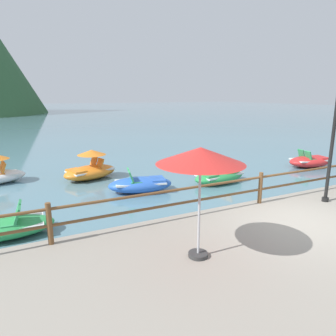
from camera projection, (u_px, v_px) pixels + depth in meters
name	position (u px, v px, depth m)	size (l,w,h in m)	color
ground_plane	(65.00, 121.00, 42.94)	(200.00, 200.00, 0.00)	slate
dock_railing	(261.00, 184.00, 9.20)	(23.92, 0.12, 0.95)	brown
lamp_post	(336.00, 111.00, 8.84)	(0.28, 0.28, 4.59)	black
beach_umbrella	(200.00, 157.00, 5.76)	(1.70, 1.70, 2.24)	#B2B2B7
pedal_boat_0	(3.00, 227.00, 7.91)	(2.55, 1.32, 0.84)	green
pedal_boat_1	(310.00, 161.00, 15.72)	(2.45, 1.64, 0.89)	red
pedal_boat_3	(90.00, 169.00, 13.46)	(2.70, 2.00, 1.27)	orange
pedal_boat_4	(141.00, 184.00, 11.62)	(2.60, 1.67, 0.90)	blue
pedal_boat_5	(219.00, 176.00, 12.87)	(2.63, 1.49, 0.87)	green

